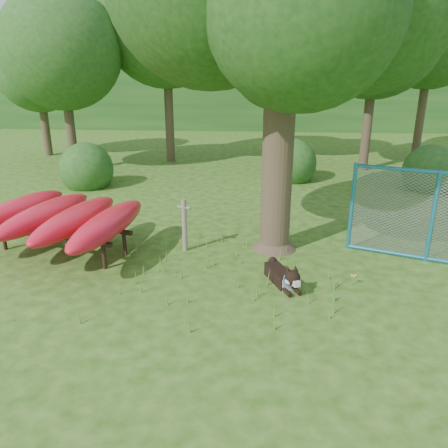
{
  "coord_description": "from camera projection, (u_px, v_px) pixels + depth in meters",
  "views": [
    {
      "loc": [
        0.84,
        -6.66,
        3.8
      ],
      "look_at": [
        0.2,
        1.2,
        1.0
      ],
      "focal_mm": 35.0,
      "sensor_mm": 36.0,
      "label": 1
    }
  ],
  "objects": [
    {
      "name": "ground",
      "position": [
        207.0,
        301.0,
        7.59
      ],
      "size": [
        80.0,
        80.0,
        0.0
      ],
      "primitive_type": "plane",
      "color": "#264D0F",
      "rests_on": "ground"
    },
    {
      "name": "kayak_rack",
      "position": [
        60.0,
        217.0,
        9.33
      ],
      "size": [
        3.61,
        3.89,
        1.07
      ],
      "rotation": [
        0.0,
        0.0,
        -0.3
      ],
      "color": "black",
      "rests_on": "ground"
    },
    {
      "name": "shrub_mid",
      "position": [
        290.0,
        180.0,
        15.89
      ],
      "size": [
        1.8,
        1.8,
        1.8
      ],
      "primitive_type": "sphere",
      "color": "#1E4D18",
      "rests_on": "ground"
    },
    {
      "name": "bg_tree_a",
      "position": [
        61.0,
        50.0,
        15.98
      ],
      "size": [
        4.4,
        4.4,
        6.7
      ],
      "color": "#3D3021",
      "rests_on": "ground"
    },
    {
      "name": "wildflower_clump",
      "position": [
        353.0,
        276.0,
        8.07
      ],
      "size": [
        0.11,
        0.11,
        0.23
      ],
      "rotation": [
        0.0,
        0.0,
        -0.41
      ],
      "color": "#4D8C2E",
      "rests_on": "ground"
    },
    {
      "name": "wooden_post",
      "position": [
        184.0,
        224.0,
        9.51
      ],
      "size": [
        0.32,
        0.15,
        1.18
      ],
      "rotation": [
        0.0,
        0.0,
        -0.3
      ],
      "color": "#706254",
      "rests_on": "ground"
    },
    {
      "name": "fence_section",
      "position": [
        433.0,
        217.0,
        8.85
      ],
      "size": [
        3.12,
        1.26,
        3.22
      ],
      "rotation": [
        0.0,
        0.0,
        -0.37
      ],
      "color": "teal",
      "rests_on": "ground"
    },
    {
      "name": "bg_tree_e",
      "position": [
        433.0,
        33.0,
        18.38
      ],
      "size": [
        4.6,
        4.6,
        7.55
      ],
      "color": "#3D3021",
      "rests_on": "ground"
    },
    {
      "name": "shrub_right",
      "position": [
        428.0,
        190.0,
        14.61
      ],
      "size": [
        1.8,
        1.8,
        1.8
      ],
      "primitive_type": "sphere",
      "color": "#1E4D18",
      "rests_on": "ground"
    },
    {
      "name": "bg_tree_c",
      "position": [
        277.0,
        62.0,
        18.31
      ],
      "size": [
        4.0,
        4.0,
        6.12
      ],
      "color": "#3D3021",
      "rests_on": "ground"
    },
    {
      "name": "bg_tree_f",
      "position": [
        38.0,
        71.0,
        19.24
      ],
      "size": [
        3.6,
        3.6,
        5.55
      ],
      "color": "#3D3021",
      "rests_on": "ground"
    },
    {
      "name": "husky_dog",
      "position": [
        284.0,
        276.0,
        8.05
      ],
      "size": [
        0.66,
        1.17,
        0.54
      ],
      "rotation": [
        0.0,
        0.0,
        0.41
      ],
      "color": "black",
      "rests_on": "ground"
    },
    {
      "name": "bg_tree_b",
      "position": [
        165.0,
        21.0,
        17.21
      ],
      "size": [
        5.2,
        5.2,
        8.22
      ],
      "color": "#3D3021",
      "rests_on": "ground"
    },
    {
      "name": "shrub_left",
      "position": [
        88.0,
        186.0,
        15.02
      ],
      "size": [
        1.8,
        1.8,
        1.8
      ],
      "primitive_type": "sphere",
      "color": "#1E4D18",
      "rests_on": "ground"
    },
    {
      "name": "bg_tree_d",
      "position": [
        377.0,
        32.0,
        15.84
      ],
      "size": [
        4.8,
        4.8,
        7.5
      ],
      "color": "#3D3021",
      "rests_on": "ground"
    },
    {
      "name": "wooded_hillside",
      "position": [
        250.0,
        81.0,
        32.89
      ],
      "size": [
        80.0,
        12.0,
        6.0
      ],
      "primitive_type": "cube",
      "color": "#1E4D18",
      "rests_on": "ground"
    }
  ]
}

